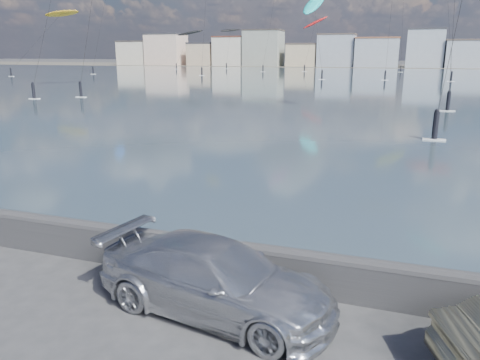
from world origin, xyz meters
name	(u,v)px	position (x,y,z in m)	size (l,w,h in m)	color
ground	(127,332)	(0.00, 0.00, 0.00)	(700.00, 700.00, 0.00)	#333335
bay_water	(379,81)	(0.00, 91.50, 0.01)	(500.00, 177.00, 0.00)	#3A565E
far_shore_strip	(393,66)	(0.00, 200.00, 0.01)	(500.00, 60.00, 0.00)	#4C473D
seawall	(185,252)	(0.00, 2.70, 0.58)	(400.00, 0.36, 1.08)	#28282B
far_buildings	(397,51)	(1.31, 186.00, 6.03)	(240.79, 13.26, 14.60)	beige
car_silver	(215,278)	(1.37, 1.34, 0.77)	(2.15, 5.28, 1.53)	silver
kitesurfer_2	(61,14)	(-79.13, 96.85, 14.87)	(10.12, 17.39, 16.32)	#BF8C19
kitesurfer_4	(230,31)	(-55.28, 156.66, 12.90)	(6.86, 12.59, 13.95)	black
kitesurfer_6	(190,33)	(-66.97, 147.79, 11.89)	(9.55, 11.25, 13.30)	black
kitesurfer_13	(315,24)	(-21.66, 137.69, 13.70)	(7.65, 8.43, 16.01)	red
kitesurfer_18	(314,4)	(-15.12, 100.33, 15.55)	(6.86, 13.62, 18.83)	#19BFBF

